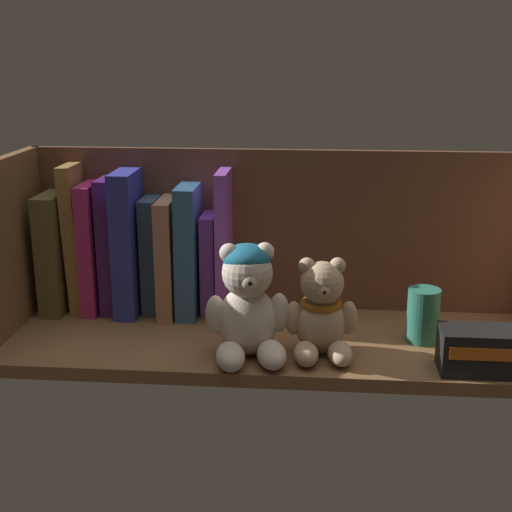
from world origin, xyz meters
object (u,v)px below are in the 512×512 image
at_px(book_7, 191,248).
at_px(pillar_candle, 423,315).
at_px(book_6, 171,253).
at_px(book_9, 226,241).
at_px(teddy_bear_smaller, 321,314).
at_px(book_0, 60,249).
at_px(book_8, 211,262).
at_px(small_product_box, 478,351).
at_px(book_3, 112,243).
at_px(book_4, 132,240).
at_px(book_2, 96,245).
at_px(book_1, 79,237).
at_px(teddy_bear_larger, 248,304).
at_px(book_5, 153,254).

height_order(book_7, pillar_candle, book_7).
bearing_deg(book_6, book_7, 0.00).
distance_m(book_9, teddy_bear_smaller, 0.23).
xyz_separation_m(book_0, book_8, (0.26, 0.00, -0.02)).
bearing_deg(small_product_box, book_3, 160.05).
xyz_separation_m(book_3, teddy_bear_smaller, (0.35, -0.16, -0.05)).
bearing_deg(book_4, book_2, 180.00).
relative_size(book_1, book_9, 1.02).
bearing_deg(pillar_candle, book_2, 168.80).
xyz_separation_m(book_9, pillar_candle, (0.31, -0.10, -0.08)).
relative_size(book_3, book_8, 1.34).
bearing_deg(book_7, small_product_box, -25.45).
bearing_deg(book_4, book_9, 0.00).
height_order(book_9, teddy_bear_larger, book_9).
relative_size(book_1, book_3, 1.09).
xyz_separation_m(book_1, book_8, (0.22, 0.00, -0.04)).
xyz_separation_m(book_5, small_product_box, (0.49, -0.20, -0.07)).
relative_size(book_9, pillar_candle, 2.91).
height_order(book_2, teddy_bear_larger, book_2).
height_order(book_5, teddy_bear_larger, book_5).
xyz_separation_m(book_2, book_6, (0.13, 0.00, -0.01)).
xyz_separation_m(book_8, pillar_candle, (0.33, -0.10, -0.04)).
xyz_separation_m(book_4, small_product_box, (0.53, -0.20, -0.09)).
bearing_deg(teddy_bear_smaller, book_3, 154.73).
xyz_separation_m(book_1, book_9, (0.25, 0.00, -0.00)).
distance_m(book_1, small_product_box, 0.65).
bearing_deg(book_3, book_2, -180.00).
bearing_deg(book_7, book_1, -180.00).
bearing_deg(book_9, book_3, 180.00).
relative_size(book_2, teddy_bear_smaller, 1.51).
relative_size(book_3, book_6, 1.16).
bearing_deg(pillar_candle, teddy_bear_smaller, -158.49).
height_order(book_3, teddy_bear_smaller, book_3).
bearing_deg(book_8, book_7, 180.00).
bearing_deg(book_5, book_0, 180.00).
relative_size(book_3, book_9, 0.94).
height_order(book_1, book_4, book_1).
bearing_deg(book_7, book_4, -180.00).
bearing_deg(book_3, book_9, 0.00).
distance_m(book_1, book_3, 0.06).
bearing_deg(book_4, teddy_bear_larger, -40.37).
distance_m(teddy_bear_larger, teddy_bear_smaller, 0.11).
bearing_deg(book_8, book_9, 0.00).
bearing_deg(small_product_box, book_6, 156.19).
xyz_separation_m(book_7, teddy_bear_smaller, (0.21, -0.16, -0.05)).
xyz_separation_m(book_3, pillar_candle, (0.50, -0.10, -0.07)).
distance_m(book_0, book_3, 0.09).
xyz_separation_m(book_9, small_product_box, (0.37, -0.20, -0.09)).
relative_size(book_0, book_2, 0.92).
xyz_separation_m(book_1, book_4, (0.09, -0.00, -0.00)).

